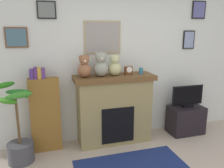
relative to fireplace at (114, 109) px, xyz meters
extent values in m
cube|color=silver|center=(0.35, 0.28, 0.70)|extent=(5.20, 0.12, 2.60)
cube|color=tan|center=(-0.14, 0.21, 1.20)|extent=(0.62, 0.02, 0.53)
cube|color=gray|center=(-0.14, 0.20, 1.20)|extent=(0.58, 0.00, 0.49)
cube|color=brown|center=(-1.47, 0.21, 1.21)|extent=(0.32, 0.02, 0.30)
cube|color=#456676|center=(-1.47, 0.20, 1.21)|extent=(0.28, 0.00, 0.26)
cube|color=black|center=(1.53, 0.21, 1.14)|extent=(0.24, 0.02, 0.34)
cube|color=#8591B5|center=(1.53, 0.20, 1.14)|extent=(0.20, 0.00, 0.30)
cube|color=black|center=(-1.01, 0.21, 1.61)|extent=(0.28, 0.02, 0.26)
cube|color=slate|center=(-1.01, 0.20, 1.61)|extent=(0.24, 0.00, 0.22)
cube|color=black|center=(1.69, 0.21, 1.67)|extent=(0.28, 0.02, 0.31)
cube|color=#5A5993|center=(1.69, 0.20, 1.67)|extent=(0.24, 0.00, 0.27)
cube|color=olive|center=(0.00, 0.00, -0.05)|extent=(1.23, 0.44, 1.10)
cube|color=brown|center=(0.00, 0.00, 0.54)|extent=(1.35, 0.50, 0.08)
cube|color=black|center=(0.00, -0.22, -0.21)|extent=(0.55, 0.02, 0.61)
cube|color=brown|center=(-1.13, 0.02, 0.00)|extent=(0.46, 0.16, 1.20)
cube|color=#4F2D7C|center=(-1.30, 0.02, 0.67)|extent=(0.06, 0.13, 0.15)
cube|color=#592A6D|center=(-1.24, 0.02, 0.69)|extent=(0.05, 0.13, 0.17)
cube|color=gold|center=(-1.18, 0.02, 0.68)|extent=(0.05, 0.13, 0.16)
cube|color=#563370|center=(-1.12, 0.02, 0.68)|extent=(0.06, 0.13, 0.16)
cylinder|color=#3F3F44|center=(-1.52, -0.24, -0.45)|extent=(0.38, 0.38, 0.30)
cylinder|color=brown|center=(-1.52, -0.24, 0.07)|extent=(0.04, 0.04, 0.74)
ellipsoid|color=#267D1A|center=(-1.39, -0.21, 0.44)|extent=(0.16, 0.37, 0.08)
ellipsoid|color=#276D24|center=(-1.49, -0.12, 0.45)|extent=(0.37, 0.19, 0.08)
ellipsoid|color=#287819|center=(-1.67, -0.08, 0.55)|extent=(0.33, 0.32, 0.08)
ellipsoid|color=#2E7717|center=(-1.62, -0.35, 0.39)|extent=(0.34, 0.31, 0.08)
ellipsoid|color=#337D25|center=(-1.45, -0.41, 0.47)|extent=(0.37, 0.22, 0.08)
cube|color=black|center=(1.39, -0.08, -0.34)|extent=(0.63, 0.40, 0.52)
cube|color=black|center=(1.39, -0.08, -0.06)|extent=(0.20, 0.14, 0.04)
cube|color=black|center=(1.39, -0.08, 0.14)|extent=(0.62, 0.03, 0.36)
cube|color=black|center=(1.39, -0.09, 0.14)|extent=(0.58, 0.00, 0.32)
cylinder|color=teal|center=(0.47, -0.02, 0.64)|extent=(0.07, 0.07, 0.11)
cube|color=brown|center=(0.24, -0.02, 0.65)|extent=(0.12, 0.08, 0.14)
cylinder|color=white|center=(0.24, -0.06, 0.68)|extent=(0.10, 0.01, 0.10)
sphere|color=#905A3A|center=(-0.50, -0.02, 0.69)|extent=(0.22, 0.22, 0.22)
sphere|color=#905A3A|center=(-0.50, -0.02, 0.86)|extent=(0.16, 0.16, 0.16)
sphere|color=#905A3A|center=(-0.55, -0.02, 0.91)|extent=(0.06, 0.06, 0.06)
sphere|color=#905A3A|center=(-0.44, -0.02, 0.91)|extent=(0.06, 0.06, 0.06)
sphere|color=beige|center=(-0.50, -0.08, 0.85)|extent=(0.05, 0.05, 0.05)
sphere|color=gray|center=(-0.23, -0.02, 0.71)|extent=(0.24, 0.24, 0.24)
sphere|color=gray|center=(-0.23, -0.02, 0.89)|extent=(0.18, 0.18, 0.18)
sphere|color=gray|center=(-0.29, -0.02, 0.94)|extent=(0.06, 0.06, 0.06)
sphere|color=gray|center=(-0.17, -0.02, 0.94)|extent=(0.06, 0.06, 0.06)
sphere|color=beige|center=(-0.23, -0.09, 0.88)|extent=(0.05, 0.05, 0.05)
sphere|color=#BEBA80|center=(0.00, -0.02, 0.69)|extent=(0.21, 0.21, 0.21)
sphere|color=#BEBA80|center=(0.00, -0.02, 0.85)|extent=(0.15, 0.15, 0.15)
sphere|color=#BEBA80|center=(-0.05, -0.02, 0.90)|extent=(0.05, 0.05, 0.05)
sphere|color=#BEBA80|center=(0.06, -0.02, 0.90)|extent=(0.05, 0.05, 0.05)
sphere|color=beige|center=(0.00, -0.08, 0.84)|extent=(0.05, 0.05, 0.05)
camera|label=1|loc=(-1.11, -3.57, 1.33)|focal=36.86mm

